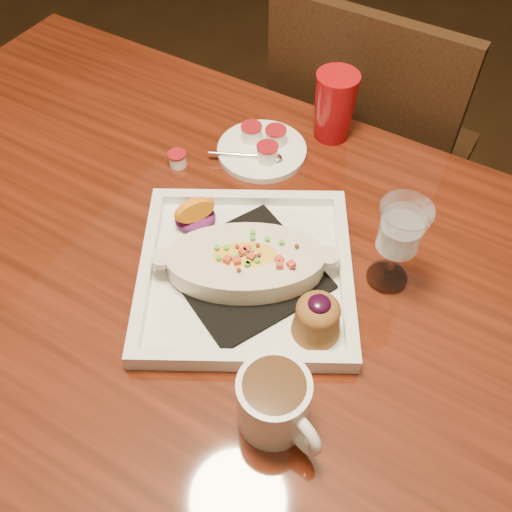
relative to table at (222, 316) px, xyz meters
The scene contains 9 objects.
floor 0.65m from the table, ahead, with size 7.00×7.00×0.00m, color black.
table is the anchor object (origin of this frame).
chair_far 0.65m from the table, 90.00° to the left, with size 0.42×0.42×0.93m.
plate 0.13m from the table, 30.11° to the left, with size 0.42×0.42×0.08m.
coffee_mug 0.27m from the table, 39.32° to the right, with size 0.12×0.09×0.09m.
goblet 0.32m from the table, 31.84° to the left, with size 0.07×0.07×0.15m.
saucer 0.31m from the table, 107.60° to the left, with size 0.16×0.16×0.11m.
creamer_loose 0.29m from the table, 138.51° to the left, with size 0.03×0.03×0.03m.
red_tumbler 0.42m from the table, 90.47° to the left, with size 0.08×0.08×0.13m, color #9F0B10.
Camera 1 is at (0.30, -0.40, 1.44)m, focal length 40.00 mm.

